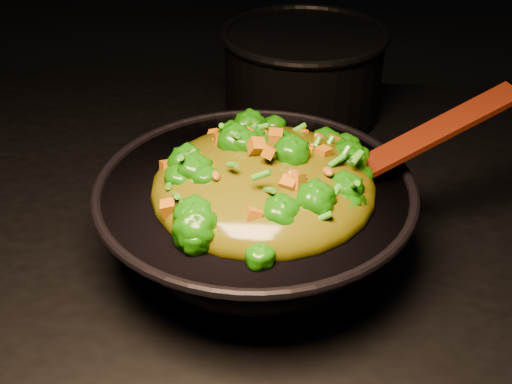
# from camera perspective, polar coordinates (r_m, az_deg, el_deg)

# --- Properties ---
(wok) EXTENTS (0.42, 0.42, 0.10)m
(wok) POSITION_cam_1_polar(r_m,az_deg,el_deg) (0.75, -0.06, -2.61)
(wok) COLOR black
(wok) RESTS_ON stovetop
(stir_fry) EXTENTS (0.25, 0.25, 0.09)m
(stir_fry) POSITION_cam_1_polar(r_m,az_deg,el_deg) (0.69, 0.68, 3.11)
(stir_fry) COLOR #165D06
(stir_fry) RESTS_ON wok
(spatula) EXTENTS (0.23, 0.12, 0.10)m
(spatula) POSITION_cam_1_polar(r_m,az_deg,el_deg) (0.75, 14.39, 4.55)
(spatula) COLOR #3C1804
(spatula) RESTS_ON wok
(back_pot) EXTENTS (0.32, 0.32, 0.14)m
(back_pot) POSITION_cam_1_polar(r_m,az_deg,el_deg) (1.06, 4.21, 10.53)
(back_pot) COLOR black
(back_pot) RESTS_ON stovetop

